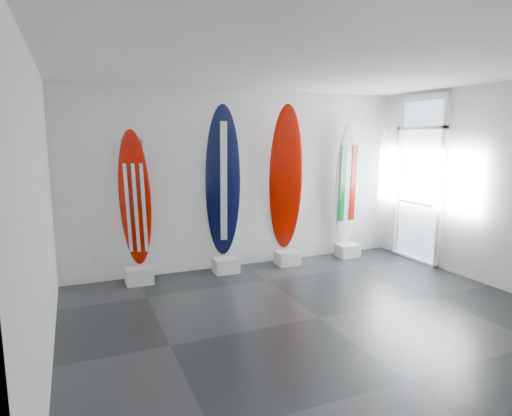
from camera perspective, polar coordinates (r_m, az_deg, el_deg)
name	(u,v)px	position (r m, az deg, el deg)	size (l,w,h in m)	color
floor	(319,318)	(5.58, 8.27, -14.12)	(6.00, 6.00, 0.00)	black
ceiling	(325,67)	(5.19, 9.08, 17.94)	(6.00, 6.00, 0.00)	white
wall_back	(244,180)	(7.40, -1.58, 3.78)	(6.00, 6.00, 0.00)	silver
wall_left	(40,216)	(4.42, -26.60, -0.92)	(5.00, 5.00, 0.00)	silver
wall_right	(499,187)	(7.21, 29.39, 2.45)	(5.00, 5.00, 0.00)	silver
display_block_usa	(139,276)	(6.91, -15.14, -8.64)	(0.40, 0.30, 0.24)	silver
surfboard_usa	(135,200)	(6.75, -15.67, 1.08)	(0.48, 0.08, 2.11)	#9A0A00
display_block_navy	(226,265)	(7.22, -4.00, -7.56)	(0.40, 0.30, 0.24)	silver
surfboard_navy	(223,183)	(7.04, -4.39, 3.33)	(0.57, 0.08, 2.51)	black
display_block_swiss	(288,258)	(7.65, 4.18, -6.59)	(0.40, 0.30, 0.24)	silver
surfboard_swiss	(286,179)	(7.49, 3.95, 3.82)	(0.58, 0.08, 2.54)	#9A0A00
display_block_italy	(348,251)	(8.29, 11.99, -5.53)	(0.40, 0.30, 0.24)	silver
surfboard_italy	(347,183)	(8.15, 11.88, 3.20)	(0.51, 0.08, 2.27)	white
wall_outlet	(96,261)	(7.09, -20.35, -6.52)	(0.09, 0.02, 0.13)	silver
glass_door	(419,182)	(8.23, 20.68, 3.21)	(0.12, 1.16, 2.85)	white
balcony	(469,227)	(9.32, 26.28, -2.26)	(2.80, 2.20, 1.20)	slate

